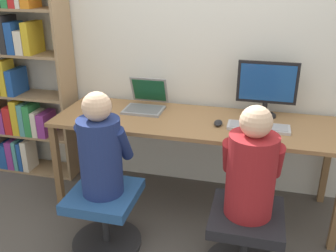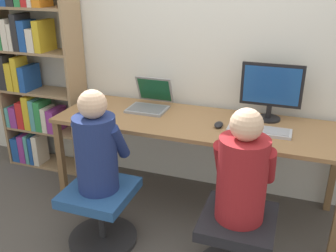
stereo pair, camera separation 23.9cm
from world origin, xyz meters
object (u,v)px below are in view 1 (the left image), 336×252
person_at_monitor (252,168)px  laptop (146,103)px  office_chair_left (245,236)px  person_at_laptop (100,149)px  bookshelf (18,72)px  keyboard (258,127)px  office_chair_right (105,214)px  desktop_monitor (267,88)px

person_at_monitor → laptop: bearing=138.3°
office_chair_left → person_at_laptop: (-0.96, 0.01, 0.50)m
person_at_laptop → bookshelf: bookshelf is taller
keyboard → person_at_laptop: size_ratio=0.64×
laptop → person_at_laptop: person_at_laptop is taller
office_chair_right → bookshelf: 1.61m
laptop → bookshelf: 1.22m
laptop → office_chair_left: size_ratio=0.69×
keyboard → office_chair_left: bearing=-92.0°
desktop_monitor → person_at_laptop: 1.36m
office_chair_left → keyboard: bearing=88.0°
desktop_monitor → person_at_laptop: bearing=-139.4°
person_at_monitor → person_at_laptop: (-0.96, 0.00, 0.01)m
office_chair_left → person_at_monitor: bearing=90.0°
keyboard → person_at_laptop: 1.15m
office_chair_right → bookshelf: size_ratio=0.26×
person_at_monitor → office_chair_right: bearing=-180.0°
laptop → office_chair_left: 1.33m
office_chair_right → person_at_monitor: 1.08m
desktop_monitor → office_chair_left: size_ratio=0.92×
person_at_monitor → bookshelf: bearing=158.0°
bookshelf → office_chair_left: bearing=-22.1°
bookshelf → person_at_laptop: bearing=-36.3°
keyboard → person_at_laptop: bearing=-148.8°
person_at_monitor → bookshelf: size_ratio=0.36×
keyboard → bookshelf: 2.16m
keyboard → bookshelf: size_ratio=0.23×
office_chair_left → person_at_monitor: 0.49m
office_chair_left → person_at_laptop: 1.08m
office_chair_left → office_chair_right: (-0.96, 0.00, 0.00)m
desktop_monitor → person_at_monitor: size_ratio=0.65×
desktop_monitor → office_chair_left: desktop_monitor is taller
laptop → office_chair_right: (-0.06, -0.80, -0.55)m
office_chair_right → person_at_monitor: (0.96, 0.00, 0.49)m
desktop_monitor → keyboard: size_ratio=1.02×
keyboard → person_at_monitor: bearing=-92.1°
office_chair_left → bookshelf: (-2.11, 0.86, 0.72)m
keyboard → bookshelf: bookshelf is taller
person_at_laptop → office_chair_right: bearing=-90.0°
laptop → office_chair_left: (0.90, -0.81, -0.55)m
person_at_monitor → person_at_laptop: person_at_laptop is taller
laptop → person_at_monitor: (0.90, -0.80, -0.06)m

